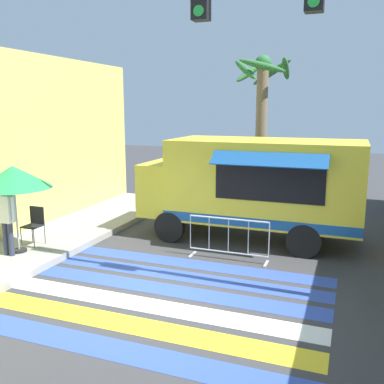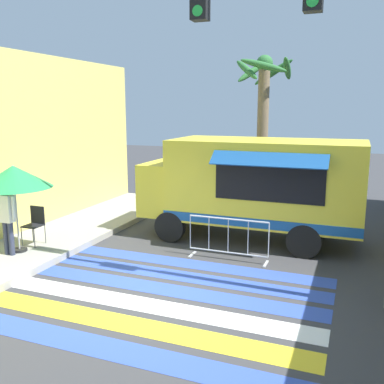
# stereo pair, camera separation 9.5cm
# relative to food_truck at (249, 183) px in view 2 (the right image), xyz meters

# --- Properties ---
(ground_plane) EXTENTS (60.00, 60.00, 0.00)m
(ground_plane) POSITION_rel_food_truck_xyz_m (-0.70, -4.19, -1.59)
(ground_plane) COLOR #38383A
(crosswalk_painted) EXTENTS (6.40, 4.36, 0.01)m
(crosswalk_painted) POSITION_rel_food_truck_xyz_m (-0.70, -4.35, -1.59)
(crosswalk_painted) COLOR #334FB2
(crosswalk_painted) RESTS_ON ground_plane
(food_truck) EXTENTS (5.93, 2.75, 2.76)m
(food_truck) POSITION_rel_food_truck_xyz_m (0.00, 0.00, 0.00)
(food_truck) COLOR yellow
(food_truck) RESTS_ON ground_plane
(traffic_signal_pole) EXTENTS (4.77, 0.29, 6.54)m
(traffic_signal_pole) POSITION_rel_food_truck_xyz_m (1.92, -3.27, 3.13)
(traffic_signal_pole) COLOR #515456
(traffic_signal_pole) RESTS_ON ground_plane
(patio_umbrella) EXTENTS (1.77, 1.77, 2.11)m
(patio_umbrella) POSITION_rel_food_truck_xyz_m (-4.82, -3.55, 0.40)
(patio_umbrella) COLOR black
(patio_umbrella) RESTS_ON sidewalk_left
(folding_chair) EXTENTS (0.43, 0.43, 0.97)m
(folding_chair) POSITION_rel_food_truck_xyz_m (-4.85, -2.91, -0.84)
(folding_chair) COLOR #4C4C51
(folding_chair) RESTS_ON sidewalk_left
(vendor_person) EXTENTS (0.53, 0.23, 1.71)m
(vendor_person) POSITION_rel_food_truck_xyz_m (-4.86, -3.82, -0.46)
(vendor_person) COLOR #2D3347
(vendor_person) RESTS_ON sidewalk_left
(barricade_front) EXTENTS (1.97, 0.44, 1.03)m
(barricade_front) POSITION_rel_food_truck_xyz_m (-0.03, -1.86, -1.08)
(barricade_front) COLOR #B7BABF
(barricade_front) RESTS_ON ground_plane
(palm_tree) EXTENTS (2.11, 2.25, 5.48)m
(palm_tree) POSITION_rel_food_truck_xyz_m (-0.64, 4.62, 2.02)
(palm_tree) COLOR #7A664C
(palm_tree) RESTS_ON ground_plane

